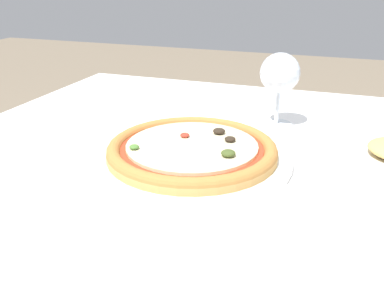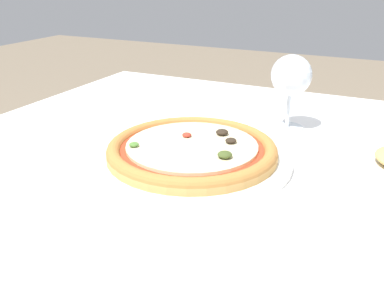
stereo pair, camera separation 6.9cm
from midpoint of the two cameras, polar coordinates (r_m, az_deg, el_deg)
dining_table at (r=0.70m, az=9.20°, el=-10.60°), size 1.26×1.03×0.72m
pizza_plate at (r=0.69m, az=-2.83°, el=-1.08°), size 0.32×0.32×0.04m
wine_glass_far_left at (r=0.84m, az=9.34°, el=9.06°), size 0.08×0.08×0.15m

